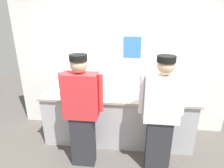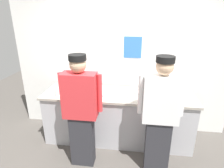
# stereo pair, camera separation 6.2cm
# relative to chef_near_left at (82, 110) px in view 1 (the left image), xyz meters

# --- Properties ---
(ground_plane) EXTENTS (9.00, 9.00, 0.00)m
(ground_plane) POSITION_rel_chef_near_left_xyz_m (0.47, 0.28, -0.93)
(ground_plane) COLOR #514C47
(wall_back) EXTENTS (4.12, 0.11, 2.72)m
(wall_back) POSITION_rel_chef_near_left_xyz_m (0.47, 1.17, 0.43)
(wall_back) COLOR white
(wall_back) RESTS_ON ground
(prep_counter) EXTENTS (2.63, 0.74, 0.92)m
(prep_counter) POSITION_rel_chef_near_left_xyz_m (0.47, 0.67, -0.47)
(prep_counter) COLOR #B2B2B7
(prep_counter) RESTS_ON ground
(chef_near_left) EXTENTS (0.62, 0.24, 1.74)m
(chef_near_left) POSITION_rel_chef_near_left_xyz_m (0.00, 0.00, 0.00)
(chef_near_left) COLOR #2D2D33
(chef_near_left) RESTS_ON ground
(chef_center) EXTENTS (0.63, 0.24, 1.75)m
(chef_center) POSITION_rel_chef_near_left_xyz_m (1.12, 0.02, 0.00)
(chef_center) COLOR #2D2D33
(chef_center) RESTS_ON ground
(plate_stack_front) EXTENTS (0.24, 0.24, 0.06)m
(plate_stack_front) POSITION_rel_chef_near_left_xyz_m (1.08, 0.73, 0.02)
(plate_stack_front) COLOR white
(plate_stack_front) RESTS_ON prep_counter
(plate_stack_rear) EXTENTS (0.22, 0.22, 0.07)m
(plate_stack_rear) POSITION_rel_chef_near_left_xyz_m (-0.35, 0.79, 0.03)
(plate_stack_rear) COLOR white
(plate_stack_rear) RESTS_ON prep_counter
(mixing_bowl_steel) EXTENTS (0.35, 0.35, 0.12)m
(mixing_bowl_steel) POSITION_rel_chef_near_left_xyz_m (1.45, 0.76, 0.05)
(mixing_bowl_steel) COLOR #B7BABF
(mixing_bowl_steel) RESTS_ON prep_counter
(sheet_tray) EXTENTS (0.57, 0.44, 0.02)m
(sheet_tray) POSITION_rel_chef_near_left_xyz_m (0.34, 0.66, 0.00)
(sheet_tray) COLOR #B7BABF
(sheet_tray) RESTS_ON prep_counter
(squeeze_bottle_primary) EXTENTS (0.06, 0.06, 0.18)m
(squeeze_bottle_primary) POSITION_rel_chef_near_left_xyz_m (1.11, 0.47, 0.08)
(squeeze_bottle_primary) COLOR #E5E066
(squeeze_bottle_primary) RESTS_ON prep_counter
(ramekin_green_sauce) EXTENTS (0.10, 0.10, 0.04)m
(ramekin_green_sauce) POSITION_rel_chef_near_left_xyz_m (-0.37, 0.48, 0.01)
(ramekin_green_sauce) COLOR white
(ramekin_green_sauce) RESTS_ON prep_counter
(ramekin_yellow_sauce) EXTENTS (0.09, 0.09, 0.05)m
(ramekin_yellow_sauce) POSITION_rel_chef_near_left_xyz_m (0.69, 0.51, 0.02)
(ramekin_yellow_sauce) COLOR white
(ramekin_yellow_sauce) RESTS_ON prep_counter
(ramekin_orange_sauce) EXTENTS (0.10, 0.10, 0.05)m
(ramekin_orange_sauce) POSITION_rel_chef_near_left_xyz_m (0.95, 0.51, 0.02)
(ramekin_orange_sauce) COLOR white
(ramekin_orange_sauce) RESTS_ON prep_counter
(ramekin_red_sauce) EXTENTS (0.10, 0.10, 0.04)m
(ramekin_red_sauce) POSITION_rel_chef_near_left_xyz_m (0.81, 0.70, 0.02)
(ramekin_red_sauce) COLOR white
(ramekin_red_sauce) RESTS_ON prep_counter
(deli_cup) EXTENTS (0.09, 0.09, 0.11)m
(deli_cup) POSITION_rel_chef_near_left_xyz_m (-0.54, 0.47, 0.05)
(deli_cup) COLOR white
(deli_cup) RESTS_ON prep_counter
(chefs_knife) EXTENTS (0.28, 0.03, 0.02)m
(chefs_knife) POSITION_rel_chef_near_left_xyz_m (0.08, 0.67, -0.00)
(chefs_knife) COLOR #B7BABF
(chefs_knife) RESTS_ON prep_counter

